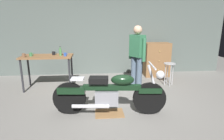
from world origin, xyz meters
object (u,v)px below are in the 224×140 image
object	(u,v)px
shop_stool	(169,68)
bottle	(60,52)
mug_green_speckled	(31,54)
motorcycle	(110,92)
mug_black_matte	(54,53)
mug_blue_enamel	(65,54)
wooden_dresser	(157,60)
person_standing	(137,55)
mug_brown_stoneware	(24,55)

from	to	relation	value
shop_stool	bottle	world-z (taller)	bottle
shop_stool	mug_green_speckled	size ratio (longest dim) A/B	5.82
motorcycle	bottle	size ratio (longest dim) A/B	9.07
mug_black_matte	bottle	xyz separation A→B (m)	(0.20, -0.12, 0.05)
motorcycle	mug_blue_enamel	world-z (taller)	motorcycle
motorcycle	wooden_dresser	size ratio (longest dim) A/B	1.99
shop_stool	person_standing	bearing A→B (deg)	-168.50
mug_brown_stoneware	motorcycle	bearing A→B (deg)	-35.16
person_standing	bottle	bearing A→B (deg)	51.29
mug_green_speckled	bottle	xyz separation A→B (m)	(0.74, 0.02, 0.05)
mug_blue_enamel	mug_black_matte	distance (m)	0.39
shop_stool	wooden_dresser	world-z (taller)	wooden_dresser
motorcycle	mug_brown_stoneware	size ratio (longest dim) A/B	19.59
shop_stool	mug_black_matte	xyz separation A→B (m)	(-3.16, 0.14, 0.45)
wooden_dresser	mug_black_matte	bearing A→B (deg)	-165.20
shop_stool	mug_green_speckled	xyz separation A→B (m)	(-3.71, -0.01, 0.45)
motorcycle	mug_blue_enamel	distance (m)	1.88
person_standing	mug_brown_stoneware	world-z (taller)	person_standing
mug_brown_stoneware	mug_green_speckled	distance (m)	0.18
wooden_dresser	mug_green_speckled	bearing A→B (deg)	-165.24
person_standing	wooden_dresser	size ratio (longest dim) A/B	1.52
motorcycle	mug_brown_stoneware	xyz separation A→B (m)	(-2.05, 1.44, 0.50)
wooden_dresser	bottle	world-z (taller)	bottle
wooden_dresser	mug_blue_enamel	xyz separation A→B (m)	(-2.78, -1.04, 0.39)
wooden_dresser	mug_green_speckled	distance (m)	3.80
wooden_dresser	mug_black_matte	size ratio (longest dim) A/B	9.64
mug_green_speckled	bottle	bearing A→B (deg)	1.61
shop_stool	mug_black_matte	size ratio (longest dim) A/B	5.61
mug_brown_stoneware	mug_green_speckled	size ratio (longest dim) A/B	1.01
person_standing	mug_black_matte	size ratio (longest dim) A/B	14.64
mug_brown_stoneware	mug_black_matte	xyz separation A→B (m)	(0.68, 0.26, -0.00)
bottle	shop_stool	bearing A→B (deg)	-0.28
bottle	mug_blue_enamel	bearing A→B (deg)	-35.45
person_standing	mug_green_speckled	world-z (taller)	person_standing
person_standing	mug_black_matte	distance (m)	2.20
mug_blue_enamel	mug_green_speckled	world-z (taller)	mug_green_speckled
mug_black_matte	bottle	size ratio (longest dim) A/B	0.47
motorcycle	mug_blue_enamel	xyz separation A→B (m)	(-1.04, 1.48, 0.50)
mug_brown_stoneware	bottle	xyz separation A→B (m)	(0.88, 0.14, 0.05)
mug_brown_stoneware	bottle	size ratio (longest dim) A/B	0.46
wooden_dresser	mug_brown_stoneware	size ratio (longest dim) A/B	9.86
motorcycle	person_standing	world-z (taller)	person_standing
mug_green_speckled	mug_black_matte	bearing A→B (deg)	14.54
mug_blue_enamel	mug_black_matte	bearing A→B (deg)	146.92
mug_blue_enamel	motorcycle	bearing A→B (deg)	-55.05
mug_brown_stoneware	mug_blue_enamel	bearing A→B (deg)	2.39
person_standing	motorcycle	bearing A→B (deg)	116.70
mug_brown_stoneware	wooden_dresser	bearing A→B (deg)	15.89
person_standing	shop_stool	size ratio (longest dim) A/B	2.61
mug_black_matte	motorcycle	bearing A→B (deg)	-51.17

